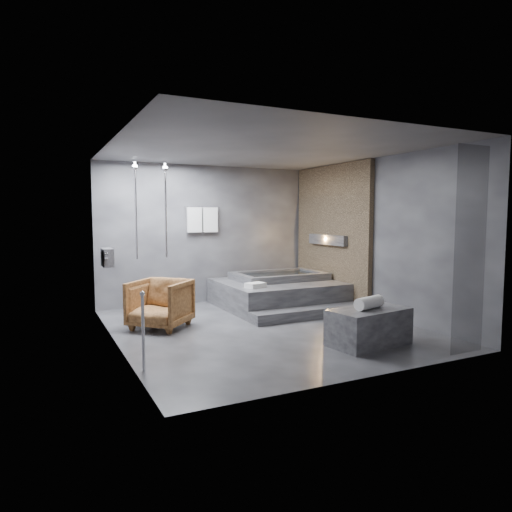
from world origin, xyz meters
TOP-DOWN VIEW (x-y plane):
  - room at (0.40, 0.24)m, footprint 5.00×5.04m
  - tub_deck at (1.05, 1.45)m, footprint 2.20×2.00m
  - tub_step at (1.05, 0.27)m, footprint 2.20×0.36m
  - concrete_bench at (0.89, -1.48)m, footprint 1.20×0.77m
  - driftwood_chair at (-1.47, 0.73)m, footprint 1.19×1.19m
  - rolled_towel at (0.88, -1.49)m, footprint 0.51×0.30m
  - deck_towel at (0.31, 0.90)m, footprint 0.37×0.31m

SIDE VIEW (x-z plane):
  - tub_step at x=1.05m, z-range 0.00..0.18m
  - tub_deck at x=1.05m, z-range 0.00..0.50m
  - concrete_bench at x=0.89m, z-range 0.00..0.50m
  - driftwood_chair at x=-1.47m, z-range 0.00..0.78m
  - deck_towel at x=0.31m, z-range 0.50..0.59m
  - rolled_towel at x=0.88m, z-range 0.50..0.68m
  - room at x=0.40m, z-range 0.32..3.14m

